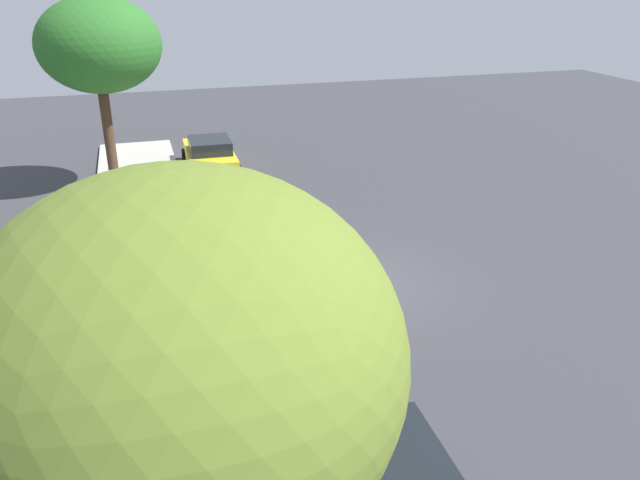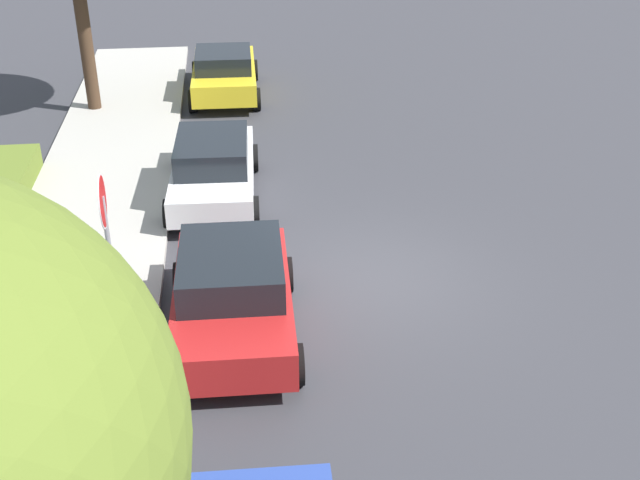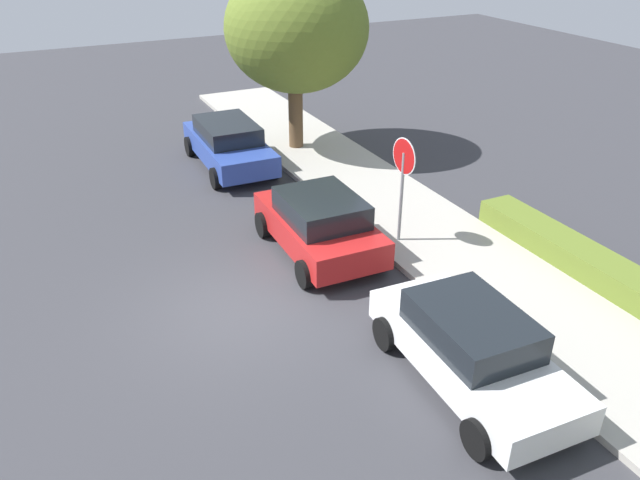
{
  "view_description": "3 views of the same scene",
  "coord_description": "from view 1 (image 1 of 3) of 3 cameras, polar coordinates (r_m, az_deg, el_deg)",
  "views": [
    {
      "loc": [
        -13.65,
        5.23,
        7.6
      ],
      "look_at": [
        0.6,
        0.99,
        1.09
      ],
      "focal_mm": 35.0,
      "sensor_mm": 36.0,
      "label": 1
    },
    {
      "loc": [
        -12.44,
        2.39,
        7.73
      ],
      "look_at": [
        -0.07,
        0.97,
        0.91
      ],
      "focal_mm": 45.0,
      "sensor_mm": 36.0,
      "label": 2
    },
    {
      "loc": [
        10.3,
        -3.16,
        7.35
      ],
      "look_at": [
        0.11,
        1.79,
        1.27
      ],
      "focal_mm": 35.0,
      "sensor_mm": 36.0,
      "label": 3
    }
  ],
  "objects": [
    {
      "name": "street_tree_mid_block",
      "position": [
        23.75,
        -19.54,
        16.41
      ],
      "size": [
        4.24,
        4.24,
        6.8
      ],
      "color": "#422D1E",
      "rests_on": "ground_plane"
    },
    {
      "name": "parked_car_yellow",
      "position": [
        25.57,
        -10.05,
        7.69
      ],
      "size": [
        4.17,
        2.08,
        1.42
      ],
      "color": "yellow",
      "rests_on": "ground_plane"
    },
    {
      "name": "ground_plane",
      "position": [
        16.48,
        3.9,
        -3.87
      ],
      "size": [
        60.0,
        60.0,
        0.0
      ],
      "primitive_type": "plane",
      "color": "#38383D"
    },
    {
      "name": "stop_sign",
      "position": [
        13.92,
        -11.95,
        -1.03
      ],
      "size": [
        0.87,
        0.08,
        2.73
      ],
      "color": "gray",
      "rests_on": "ground_plane"
    },
    {
      "name": "front_yard_hedge",
      "position": [
        17.76,
        -22.0,
        -2.33
      ],
      "size": [
        6.79,
        0.9,
        0.68
      ],
      "color": "olive",
      "rests_on": "ground_plane"
    },
    {
      "name": "parked_car_white",
      "position": [
        18.9,
        -8.25,
        2.11
      ],
      "size": [
        4.24,
        2.07,
        1.43
      ],
      "color": "white",
      "rests_on": "ground_plane"
    },
    {
      "name": "sidewalk_curb",
      "position": [
        15.59,
        -15.1,
        -6.12
      ],
      "size": [
        32.0,
        3.12,
        0.14
      ],
      "primitive_type": "cube",
      "color": "#B2ADA3",
      "rests_on": "ground_plane"
    },
    {
      "name": "street_tree_near_corner",
      "position": [
        6.53,
        -12.31,
        -10.78
      ],
      "size": [
        4.53,
        4.53,
        5.95
      ],
      "color": "brown",
      "rests_on": "ground_plane"
    },
    {
      "name": "parked_car_red",
      "position": [
        14.22,
        -3.67,
        -5.09
      ],
      "size": [
        3.88,
        2.15,
        1.5
      ],
      "color": "red",
      "rests_on": "ground_plane"
    },
    {
      "name": "fire_hydrant",
      "position": [
        12.99,
        -8.99,
        -10.54
      ],
      "size": [
        0.3,
        0.22,
        0.72
      ],
      "color": "#A5A5A8",
      "rests_on": "ground_plane"
    }
  ]
}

